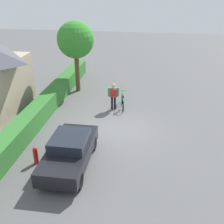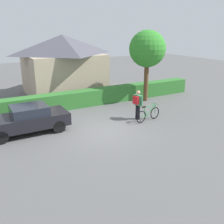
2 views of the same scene
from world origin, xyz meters
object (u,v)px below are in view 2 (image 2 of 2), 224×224
(parked_car_near, at_px, (28,119))
(tree_kerbside, at_px, (147,49))
(bicycle, at_px, (148,114))
(person_rider, at_px, (138,102))
(fire_hydrant, at_px, (20,116))

(parked_car_near, relative_size, tree_kerbside, 0.81)
(bicycle, distance_m, tree_kerbside, 5.27)
(bicycle, relative_size, person_rider, 1.07)
(parked_car_near, relative_size, bicycle, 2.23)
(bicycle, distance_m, person_rider, 0.89)
(parked_car_near, relative_size, person_rider, 2.37)
(bicycle, distance_m, fire_hydrant, 6.94)
(tree_kerbside, bearing_deg, person_rider, -132.87)
(parked_car_near, height_order, fire_hydrant, parked_car_near)
(parked_car_near, bearing_deg, bicycle, -13.85)
(parked_car_near, distance_m, bicycle, 6.32)
(tree_kerbside, distance_m, fire_hydrant, 9.20)
(parked_car_near, distance_m, person_rider, 5.86)
(person_rider, relative_size, fire_hydrant, 2.04)
(parked_car_near, distance_m, tree_kerbside, 9.18)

